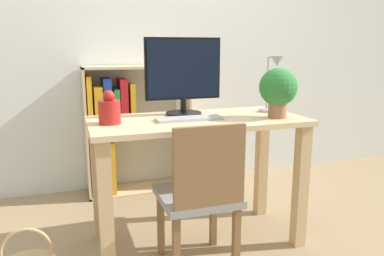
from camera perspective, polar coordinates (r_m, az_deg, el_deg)
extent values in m
plane|color=#997F5B|center=(2.43, 0.78, -16.79)|extent=(10.00, 10.00, 0.00)
cube|color=silver|center=(3.24, -6.06, 14.24)|extent=(8.00, 0.05, 2.60)
cube|color=#D8BC8C|center=(2.17, 0.84, 1.09)|extent=(1.24, 0.58, 0.03)
cube|color=tan|center=(1.95, -12.99, -12.50)|extent=(0.07, 0.07, 0.75)
cube|color=tan|center=(2.33, 16.21, -8.60)|extent=(0.07, 0.07, 0.75)
cube|color=tan|center=(2.39, -14.14, -7.90)|extent=(0.07, 0.07, 0.75)
cube|color=tan|center=(2.70, 10.53, -5.38)|extent=(0.07, 0.07, 0.75)
cylinder|color=black|center=(2.28, -1.28, 2.23)|extent=(0.22, 0.22, 0.02)
cylinder|color=black|center=(2.28, -1.29, 3.56)|extent=(0.04, 0.04, 0.09)
cube|color=black|center=(2.26, -1.36, 9.02)|extent=(0.47, 0.02, 0.37)
cube|color=black|center=(2.25, -1.31, 9.01)|extent=(0.44, 0.03, 0.34)
cube|color=#B2B2B7|center=(2.12, -0.42, 1.45)|extent=(0.38, 0.12, 0.02)
cylinder|color=#B2231E|center=(2.05, -12.47, 2.36)|extent=(0.12, 0.12, 0.13)
sphere|color=#B2231E|center=(2.04, -12.58, 4.75)|extent=(0.06, 0.06, 0.06)
cylinder|color=#B7B7BC|center=(2.44, 11.27, 2.68)|extent=(0.10, 0.10, 0.02)
cylinder|color=#B7B7BC|center=(2.42, 11.44, 6.70)|extent=(0.02, 0.02, 0.32)
cylinder|color=#B7B7BC|center=(2.37, 12.21, 10.48)|extent=(0.01, 0.10, 0.01)
cone|color=#B7B7BC|center=(2.32, 12.82, 9.93)|extent=(0.08, 0.08, 0.06)
cylinder|color=#9E6647|center=(2.24, 12.85, 2.70)|extent=(0.11, 0.11, 0.09)
sphere|color=#2D7A33|center=(2.22, 13.01, 6.10)|extent=(0.22, 0.22, 0.22)
cube|color=gray|center=(2.04, 0.73, -10.27)|extent=(0.40, 0.40, 0.04)
cube|color=brown|center=(1.80, 2.69, -5.90)|extent=(0.36, 0.03, 0.40)
cube|color=brown|center=(1.95, -2.39, -18.32)|extent=(0.04, 0.04, 0.38)
cube|color=brown|center=(2.05, 6.75, -16.76)|extent=(0.04, 0.04, 0.38)
cube|color=brown|center=(2.22, -4.78, -14.26)|extent=(0.04, 0.04, 0.38)
cube|color=brown|center=(2.31, 3.25, -13.15)|extent=(0.04, 0.04, 0.38)
cube|color=#D8BC8C|center=(3.06, -15.84, -0.78)|extent=(0.02, 0.28, 1.04)
cube|color=#D8BC8C|center=(3.19, -0.94, 0.24)|extent=(0.02, 0.28, 1.04)
cube|color=#D8BC8C|center=(3.25, -7.95, -9.09)|extent=(0.84, 0.28, 0.02)
cube|color=#D8BC8C|center=(3.03, -8.51, 9.20)|extent=(0.84, 0.28, 0.02)
cube|color=#D8BC8C|center=(3.10, -8.22, -0.26)|extent=(0.81, 0.28, 0.02)
cube|color=orange|center=(3.13, -14.72, -5.96)|extent=(0.05, 0.24, 0.42)
cube|color=black|center=(3.15, -13.52, -6.55)|extent=(0.05, 0.24, 0.34)
cube|color=orange|center=(3.14, -12.26, -5.67)|extent=(0.06, 0.24, 0.43)
cube|color=orange|center=(3.02, -15.38, 3.51)|extent=(0.04, 0.24, 0.44)
cube|color=orange|center=(3.03, -14.12, 2.83)|extent=(0.06, 0.24, 0.36)
cube|color=navy|center=(3.03, -12.82, 3.48)|extent=(0.06, 0.24, 0.42)
cube|color=#2D7F38|center=(3.04, -11.49, 2.77)|extent=(0.04, 0.24, 0.33)
cube|color=red|center=(3.04, -10.50, 3.54)|extent=(0.06, 0.24, 0.41)
cube|color=orange|center=(3.05, -9.24, 3.26)|extent=(0.04, 0.24, 0.37)
torus|color=tan|center=(1.99, -23.97, -16.71)|extent=(0.23, 0.02, 0.23)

